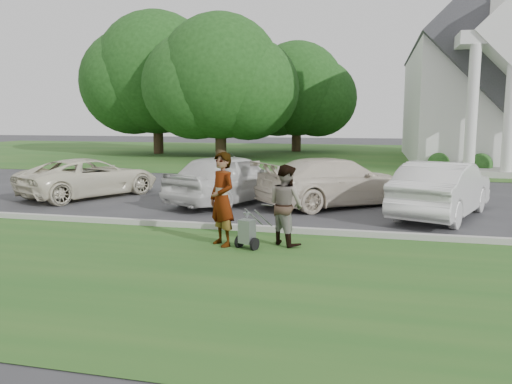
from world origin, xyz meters
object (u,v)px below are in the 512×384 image
(car_c, at_px, (336,182))
(parking_meter_near, at_px, (290,200))
(church, at_px, (489,66))
(car_b, at_px, (230,178))
(tree_far, at_px, (156,79))
(car_a, at_px, (90,177))
(tree_left, at_px, (220,83))
(person_right, at_px, (286,205))
(car_d, at_px, (442,189))
(tree_back, at_px, (297,93))
(striping_cart, at_px, (247,232))
(person_left, at_px, (222,200))

(car_c, bearing_deg, parking_meter_near, 132.78)
(church, relative_size, car_b, 5.07)
(tree_far, relative_size, car_a, 2.41)
(tree_left, xyz_separation_m, person_right, (8.55, -22.54, -4.24))
(tree_far, distance_m, car_d, 28.56)
(tree_back, xyz_separation_m, car_a, (-3.27, -25.45, -4.06))
(church, bearing_deg, parking_meter_near, -110.00)
(tree_back, distance_m, person_right, 31.12)
(car_d, bearing_deg, car_c, 0.94)
(car_b, distance_m, car_c, 3.36)
(person_right, distance_m, car_c, 5.27)
(tree_far, height_order, striping_cart, tree_far)
(tree_back, bearing_deg, striping_cart, -82.97)
(car_a, distance_m, car_b, 5.15)
(car_b, height_order, car_d, car_b)
(car_a, distance_m, car_c, 8.49)
(person_right, bearing_deg, person_left, 54.51)
(tree_far, distance_m, parking_meter_near, 29.40)
(person_left, xyz_separation_m, car_a, (-6.52, 5.48, -0.33))
(car_c, bearing_deg, car_b, 56.57)
(tree_left, height_order, tree_back, tree_left)
(tree_back, xyz_separation_m, person_right, (4.55, -30.54, -3.86))
(parking_meter_near, xyz_separation_m, car_d, (3.65, 3.64, -0.14))
(parking_meter_near, height_order, car_d, car_d)
(church, bearing_deg, car_b, -120.67)
(church, distance_m, car_c, 20.68)
(car_d, bearing_deg, car_b, 14.65)
(person_left, distance_m, person_right, 1.37)
(car_b, height_order, car_c, car_b)
(striping_cart, bearing_deg, tree_far, 139.42)
(tree_back, bearing_deg, tree_left, -116.57)
(tree_far, xyz_separation_m, car_b, (11.87, -20.67, -4.88))
(person_left, relative_size, car_b, 0.42)
(person_left, distance_m, car_b, 5.45)
(tree_left, xyz_separation_m, car_b, (5.87, -17.67, -4.30))
(striping_cart, relative_size, car_d, 0.21)
(tree_back, xyz_separation_m, striping_cart, (3.83, -31.08, -4.36))
(tree_left, height_order, car_b, tree_left)
(person_left, distance_m, parking_meter_near, 1.57)
(tree_far, bearing_deg, tree_left, -26.56)
(tree_far, bearing_deg, person_right, -60.33)
(tree_back, distance_m, parking_meter_near, 30.67)
(tree_left, relative_size, striping_cart, 10.87)
(tree_left, distance_m, striping_cart, 24.83)
(tree_far, height_order, car_d, tree_far)
(person_left, height_order, person_right, person_left)
(tree_back, bearing_deg, parking_meter_near, -81.37)
(car_a, bearing_deg, church, -104.67)
(person_left, bearing_deg, tree_back, 135.91)
(parking_meter_near, bearing_deg, tree_far, 120.14)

